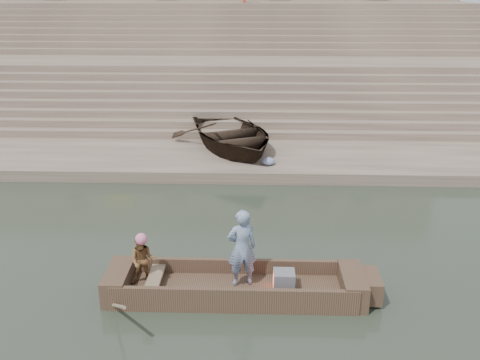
{
  "coord_description": "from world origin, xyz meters",
  "views": [
    {
      "loc": [
        3.67,
        -10.88,
        6.55
      ],
      "look_at": [
        3.23,
        2.74,
        1.4
      ],
      "focal_mm": 40.17,
      "sensor_mm": 36.0,
      "label": 1
    }
  ],
  "objects_px": {
    "main_rowboat": "(235,291)",
    "television": "(283,280)",
    "standing_man": "(242,248)",
    "beached_rowboat": "(232,135)",
    "rowing_man": "(143,261)"
  },
  "relations": [
    {
      "from": "main_rowboat",
      "to": "beached_rowboat",
      "type": "xyz_separation_m",
      "value": [
        -0.52,
        9.56,
        0.84
      ]
    },
    {
      "from": "main_rowboat",
      "to": "beached_rowboat",
      "type": "height_order",
      "value": "beached_rowboat"
    },
    {
      "from": "standing_man",
      "to": "television",
      "type": "bearing_deg",
      "value": 156.6
    },
    {
      "from": "standing_man",
      "to": "television",
      "type": "xyz_separation_m",
      "value": [
        0.91,
        -0.14,
        -0.69
      ]
    },
    {
      "from": "main_rowboat",
      "to": "television",
      "type": "bearing_deg",
      "value": -0.0
    },
    {
      "from": "main_rowboat",
      "to": "television",
      "type": "xyz_separation_m",
      "value": [
        1.06,
        -0.0,
        0.31
      ]
    },
    {
      "from": "standing_man",
      "to": "rowing_man",
      "type": "xyz_separation_m",
      "value": [
        -2.15,
        -0.07,
        -0.31
      ]
    },
    {
      "from": "main_rowboat",
      "to": "beached_rowboat",
      "type": "distance_m",
      "value": 9.61
    },
    {
      "from": "main_rowboat",
      "to": "beached_rowboat",
      "type": "bearing_deg",
      "value": 93.1
    },
    {
      "from": "beached_rowboat",
      "to": "television",
      "type": "bearing_deg",
      "value": -104.08
    },
    {
      "from": "rowing_man",
      "to": "beached_rowboat",
      "type": "distance_m",
      "value": 9.61
    },
    {
      "from": "main_rowboat",
      "to": "standing_man",
      "type": "distance_m",
      "value": 1.02
    },
    {
      "from": "main_rowboat",
      "to": "rowing_man",
      "type": "relative_size",
      "value": 4.29
    },
    {
      "from": "standing_man",
      "to": "beached_rowboat",
      "type": "height_order",
      "value": "standing_man"
    },
    {
      "from": "television",
      "to": "standing_man",
      "type": "bearing_deg",
      "value": 171.35
    }
  ]
}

